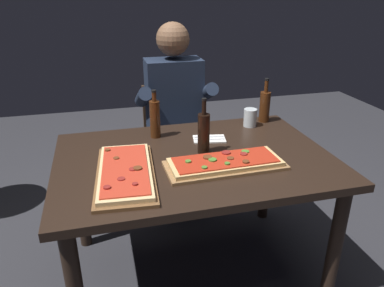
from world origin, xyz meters
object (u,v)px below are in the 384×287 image
Objects in this scene: diner_chair at (173,138)px; wine_bottle_dark at (265,106)px; pizza_rectangular_left at (125,172)px; vinegar_bottle_green at (155,118)px; tumbler_near_camera at (250,118)px; dining_table at (194,173)px; pizza_rectangular_front at (225,163)px; oil_bottle_amber at (204,132)px; seated_diner at (176,111)px.

wine_bottle_dark is at bearing -42.41° from diner_chair.
vinegar_bottle_green is (0.21, 0.43, 0.09)m from pizza_rectangular_left.
wine_bottle_dark is 0.14m from tumbler_near_camera.
diner_chair is at bearing 86.07° from dining_table.
pizza_rectangular_front is at bearing -60.31° from vinegar_bottle_green.
pizza_rectangular_front is 1.97× the size of oil_bottle_amber.
seated_diner is (-0.39, 0.40, -0.05)m from tumbler_near_camera.
diner_chair is 0.28m from seated_diner.
tumbler_near_camera is (0.44, 0.34, 0.15)m from dining_table.
pizza_rectangular_front is 0.72m from wine_bottle_dark.
oil_bottle_amber is 0.34× the size of diner_chair.
tumbler_near_camera reaches higher than dining_table.
wine_bottle_dark is 0.72m from vinegar_bottle_green.
vinegar_bottle_green reaches higher than diner_chair.
oil_bottle_amber is (0.42, 0.16, 0.09)m from pizza_rectangular_left.
oil_bottle_amber is 0.71m from seated_diner.
pizza_rectangular_left is 0.49m from vinegar_bottle_green.
pizza_rectangular_front is 5.29× the size of tumbler_near_camera.
tumbler_near_camera is at bearing -46.08° from seated_diner.
vinegar_bottle_green is at bearing 119.69° from pizza_rectangular_front.
diner_chair is at bearing 89.91° from oil_bottle_amber.
tumbler_near_camera is 0.72m from diner_chair.
seated_diner is (-0.51, 0.34, -0.10)m from wine_bottle_dark.
diner_chair is (0.21, 0.55, -0.37)m from vinegar_bottle_green.
oil_bottle_amber reaches higher than vinegar_bottle_green.
oil_bottle_amber reaches higher than tumbler_near_camera.
tumbler_near_camera reaches higher than pizza_rectangular_front.
dining_table is at bearing 126.07° from pizza_rectangular_front.
pizza_rectangular_left is 1.06m from wine_bottle_dark.
seated_diner is (0.21, 0.43, -0.11)m from vinegar_bottle_green.
dining_table is 0.22m from pizza_rectangular_front.
oil_bottle_amber is (-0.05, 0.19, 0.09)m from pizza_rectangular_front.
seated_diner is (0.42, 0.86, -0.02)m from pizza_rectangular_left.
pizza_rectangular_front is 0.44× the size of seated_diner.
oil_bottle_amber reaches higher than diner_chair.
oil_bottle_amber is (0.06, 0.03, 0.21)m from dining_table.
wine_bottle_dark is 0.32× the size of diner_chair.
dining_table is 4.75× the size of oil_bottle_amber.
oil_bottle_amber is at bearing -90.10° from seated_diner.
pizza_rectangular_left is 1.10m from diner_chair.
dining_table is 0.58m from tumbler_near_camera.
pizza_rectangular_front is 2.08× the size of wine_bottle_dark.
seated_diner reaches higher than vinegar_bottle_green.
seated_diner is at bearing 63.95° from pizza_rectangular_left.
vinegar_bottle_green is 0.32× the size of diner_chair.
vinegar_bottle_green is at bearing -177.24° from tumbler_near_camera.
diner_chair is at bearing 93.02° from pizza_rectangular_front.
seated_diner is (-0.05, 0.89, -0.02)m from pizza_rectangular_front.
oil_bottle_amber is at bearing 20.50° from pizza_rectangular_left.
wine_bottle_dark is (0.93, 0.52, 0.08)m from pizza_rectangular_left.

